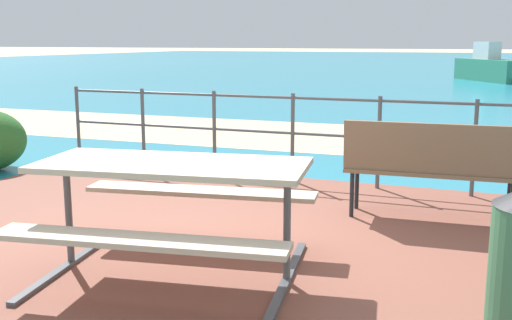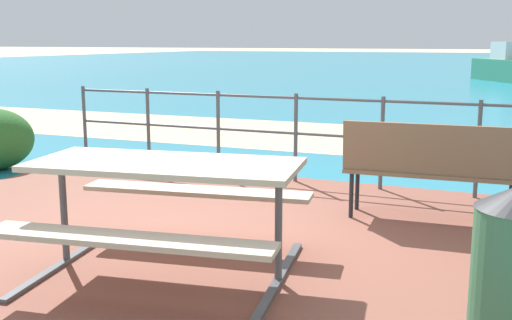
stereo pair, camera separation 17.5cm
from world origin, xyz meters
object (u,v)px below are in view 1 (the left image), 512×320
park_bench (431,163)px  boat_near (492,68)px  picnic_table (173,189)px  boat_far (491,57)px

park_bench → boat_near: boat_near is taller
park_bench → boat_near: (0.22, 21.76, -0.06)m
picnic_table → park_bench: park_bench is taller
park_bench → boat_far: bearing=-93.3°
picnic_table → park_bench: bearing=43.2°
boat_near → boat_far: boat_near is taller
picnic_table → boat_near: 23.78m
park_bench → boat_far: boat_far is taller
boat_far → park_bench: bearing=-178.2°
picnic_table → park_bench: size_ratio=1.32×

